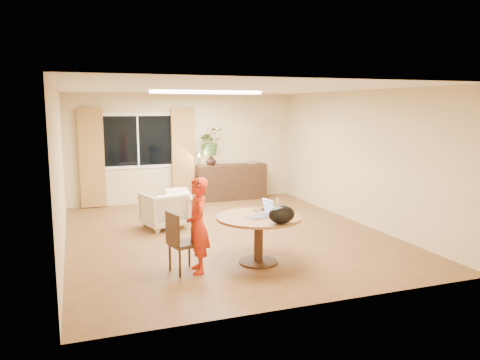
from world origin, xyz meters
The scene contains 24 objects.
floor centered at (0.00, 0.00, 0.00)m, with size 6.50×6.50×0.00m, color brown.
ceiling centered at (0.00, 0.00, 2.60)m, with size 6.50×6.50×0.00m, color white.
wall_back centered at (0.00, 3.25, 1.30)m, with size 5.50×5.50×0.00m, color tan.
wall_left centered at (-2.75, 0.00, 1.30)m, with size 6.50×6.50×0.00m, color tan.
wall_right centered at (2.75, 0.00, 1.30)m, with size 6.50×6.50×0.00m, color tan.
window centered at (-1.10, 3.23, 1.50)m, with size 1.70×0.03×1.30m.
curtain_left centered at (-2.15, 3.15, 1.15)m, with size 0.55×0.08×2.25m, color olive.
curtain_right centered at (-0.05, 3.15, 1.15)m, with size 0.55×0.08×2.25m, color olive.
ceiling_panel centered at (0.00, 1.20, 2.57)m, with size 2.20×0.35×0.05m, color white.
dining_table centered at (-0.04, -1.66, 0.56)m, with size 1.24×1.24×0.71m.
dining_chair centered at (-1.15, -1.66, 0.43)m, with size 0.42×0.38×0.87m, color black, non-canonical shape.
child centered at (-0.97, -1.72, 0.67)m, with size 0.32×0.49×1.33m, color red.
laptop centered at (-0.04, -1.72, 0.83)m, with size 0.38×0.25×0.25m, color #B7B7BC, non-canonical shape.
tumbler centered at (0.06, -1.33, 0.76)m, with size 0.07×0.07×0.10m, color white, non-canonical shape.
wine_glass centered at (0.36, -1.44, 0.81)m, with size 0.07×0.07×0.20m, color white, non-canonical shape.
pot_lid centered at (0.24, -1.31, 0.72)m, with size 0.20×0.20×0.03m, color white, non-canonical shape.
handbag centered at (0.10, -2.17, 0.84)m, with size 0.38×0.22×0.26m, color black, non-canonical shape.
armchair centered at (-0.97, 0.86, 0.35)m, with size 0.74×0.76×0.69m, color beige.
throw centered at (-0.68, 0.83, 0.71)m, with size 0.45×0.55×0.03m, color beige, non-canonical shape.
sideboard centered at (1.11, 3.01, 0.44)m, with size 1.76×0.43×0.88m, color black.
vase centered at (0.60, 3.01, 1.00)m, with size 0.24×0.24×0.25m, color black.
bouquet centered at (0.59, 3.01, 1.46)m, with size 0.59×0.51×0.66m, color #346F29.
book_stack centered at (1.67, 3.01, 0.92)m, with size 0.19×0.14×0.08m, color #8B5F47, non-canonical shape.
desk_lamp centered at (0.28, 2.96, 1.05)m, with size 0.14×0.14×0.34m, color black, non-canonical shape.
Camera 1 is at (-2.54, -7.83, 2.30)m, focal length 35.00 mm.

